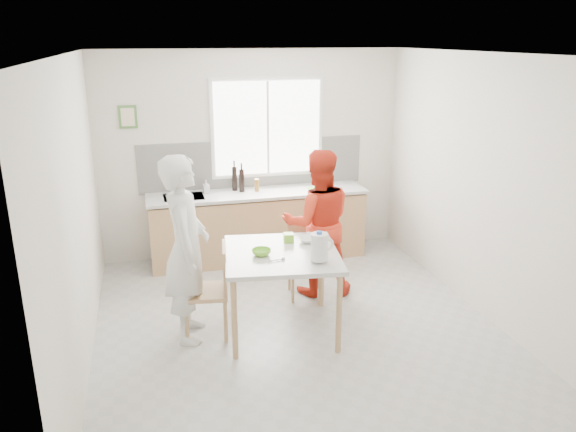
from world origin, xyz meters
The scene contains 21 objects.
ground centered at (0.00, 0.00, 0.00)m, with size 4.50×4.50×0.00m, color #B7B7B2.
room_shell centered at (0.00, 0.00, 1.64)m, with size 4.50×4.50×4.50m.
window centered at (0.20, 2.23, 1.70)m, with size 1.50×0.06×1.30m.
backsplash centered at (0.00, 2.24, 1.23)m, with size 3.00×0.02×0.65m, color white.
picture_frame centered at (-1.55, 2.23, 1.90)m, with size 0.22×0.03×0.28m.
kitchen_counter centered at (0.00, 1.95, 0.42)m, with size 2.84×0.64×1.37m.
dining_table centered at (-0.16, -0.01, 0.76)m, with size 1.24×1.24×0.84m.
chair_left centered at (-0.84, 0.08, 0.51)m, with size 0.48×0.48×0.93m.
chair_far centered at (0.30, 0.74, 0.46)m, with size 0.44×0.44×0.84m.
person_white centered at (-1.07, 0.11, 0.92)m, with size 0.67×0.44×1.83m, color silver.
person_red centered at (0.45, 0.76, 0.84)m, with size 0.82×0.64×1.68m, color red.
bowl_green centered at (-0.37, -0.04, 0.87)m, with size 0.19×0.19×0.06m, color #78CD2F.
bowl_white centered at (0.17, 0.19, 0.87)m, with size 0.20×0.20×0.05m, color white.
milk_jug centered at (0.12, -0.34, 1.00)m, with size 0.22×0.16×0.28m.
green_box centered at (-0.02, 0.25, 0.89)m, with size 0.10×0.10×0.09m, color #82CD2F.
spoon centered at (-0.27, -0.22, 0.85)m, with size 0.01×0.01×0.16m, color #A5A5AA.
cutting_board centered at (0.87, 1.87, 0.93)m, with size 0.35×0.25×0.01m, color #71C62D.
wine_bottle_a centered at (-0.28, 2.09, 1.08)m, with size 0.07×0.07×0.32m, color black.
wine_bottle_b centered at (-0.20, 2.01, 1.07)m, with size 0.07×0.07×0.30m, color black.
jar_amber centered at (0.00, 1.99, 1.00)m, with size 0.06×0.06×0.16m, color brown.
soap_bottle centered at (-0.65, 2.05, 1.00)m, with size 0.08×0.08×0.17m, color #999999.
Camera 1 is at (-1.37, -4.95, 2.85)m, focal length 35.00 mm.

